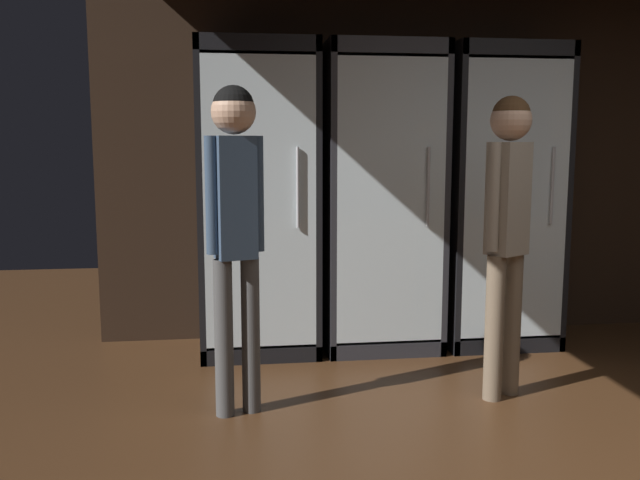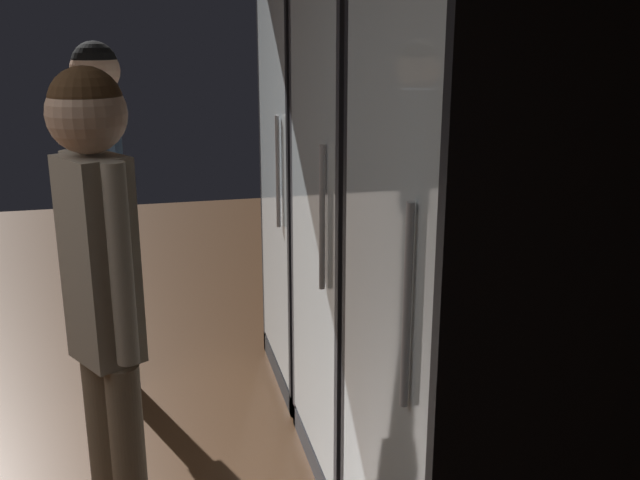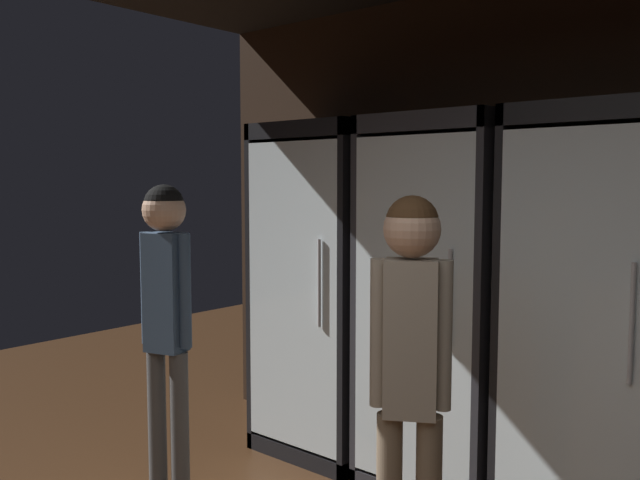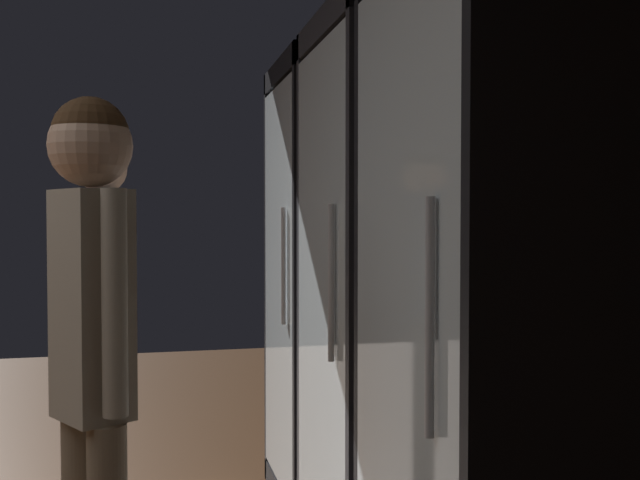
{
  "view_description": "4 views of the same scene",
  "coord_description": "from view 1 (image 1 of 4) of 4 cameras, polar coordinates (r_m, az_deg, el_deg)",
  "views": [
    {
      "loc": [
        -2.07,
        -1.88,
        1.41
      ],
      "look_at": [
        -1.51,
        2.43,
        0.79
      ],
      "focal_mm": 38.44,
      "sensor_mm": 36.0,
      "label": 1
    },
    {
      "loc": [
        1.49,
        1.78,
        1.75
      ],
      "look_at": [
        -1.71,
        2.55,
        0.79
      ],
      "focal_mm": 41.1,
      "sensor_mm": 36.0,
      "label": 2
    },
    {
      "loc": [
        0.78,
        -0.5,
        1.71
      ],
      "look_at": [
        -1.75,
        2.46,
        1.36
      ],
      "focal_mm": 37.62,
      "sensor_mm": 36.0,
      "label": 3
    },
    {
      "loc": [
        1.42,
        1.77,
        1.34
      ],
      "look_at": [
        -0.59,
        2.25,
        1.27
      ],
      "focal_mm": 41.26,
      "sensor_mm": 36.0,
      "label": 4
    }
  ],
  "objects": [
    {
      "name": "shopper_near",
      "position": [
        3.83,
        15.34,
        2.36
      ],
      "size": [
        0.28,
        0.23,
        1.65
      ],
      "color": "#72604C",
      "rests_on": "ground"
    },
    {
      "name": "cooler_far_left",
      "position": [
        4.62,
        -5.2,
        3.04
      ],
      "size": [
        0.78,
        0.65,
        2.06
      ],
      "color": "black",
      "rests_on": "ground"
    },
    {
      "name": "cooler_left",
      "position": [
        4.72,
        4.97,
        3.17
      ],
      "size": [
        0.78,
        0.65,
        2.06
      ],
      "color": "#2B2B30",
      "rests_on": "ground"
    },
    {
      "name": "cooler_center",
      "position": [
        4.97,
        14.39,
        3.21
      ],
      "size": [
        0.78,
        0.65,
        2.06
      ],
      "color": "black",
      "rests_on": "ground"
    },
    {
      "name": "shopper_far",
      "position": [
        3.47,
        -7.08,
        2.83
      ],
      "size": [
        0.29,
        0.22,
        1.69
      ],
      "color": "#4C4C4C",
      "rests_on": "ground"
    },
    {
      "name": "wall_back",
      "position": [
        5.33,
        15.55,
        7.74
      ],
      "size": [
        6.0,
        0.06,
        2.8
      ],
      "primitive_type": "cube",
      "color": "black",
      "rests_on": "ground"
    }
  ]
}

